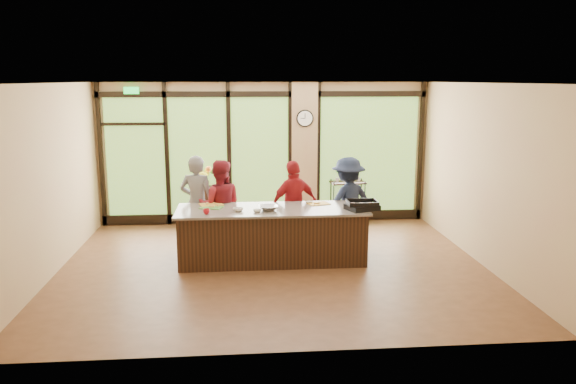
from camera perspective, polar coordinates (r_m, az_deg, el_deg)
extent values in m
plane|color=#52321D|center=(9.42, -1.50, -7.56)|extent=(7.00, 7.00, 0.00)
plane|color=white|center=(8.91, -1.60, 11.02)|extent=(7.00, 7.00, 0.00)
plane|color=tan|center=(12.01, -2.40, 3.94)|extent=(7.00, 0.00, 7.00)
plane|color=tan|center=(9.51, -23.12, 1.04)|extent=(0.00, 6.00, 6.00)
plane|color=tan|center=(9.88, 19.16, 1.69)|extent=(0.00, 6.00, 6.00)
cube|color=tan|center=(12.01, 1.67, 3.95)|extent=(0.55, 0.12, 3.00)
cube|color=black|center=(11.86, -2.44, 9.90)|extent=(6.90, 0.08, 0.12)
cube|color=black|center=(12.21, -2.34, -2.53)|extent=(6.90, 0.08, 0.20)
cube|color=#19D83F|center=(11.99, -15.63, 9.90)|extent=(0.30, 0.04, 0.14)
cube|color=#356423|center=(12.17, -15.23, 3.41)|extent=(1.20, 0.02, 2.50)
cube|color=#356423|center=(12.00, -9.10, 3.56)|extent=(1.20, 0.02, 2.50)
cube|color=#356423|center=(11.98, -2.87, 3.67)|extent=(1.20, 0.02, 2.50)
cube|color=#356423|center=(12.29, 8.17, 3.77)|extent=(2.10, 0.02, 2.50)
cube|color=black|center=(12.29, -18.47, 3.53)|extent=(0.08, 0.08, 3.00)
cube|color=black|center=(12.04, -12.21, 3.71)|extent=(0.08, 0.08, 3.00)
cube|color=black|center=(11.95, -6.00, 3.85)|extent=(0.08, 0.08, 3.00)
cube|color=black|center=(11.99, 0.24, 3.94)|extent=(0.08, 0.08, 3.00)
cube|color=black|center=(12.06, 3.09, 3.96)|extent=(0.08, 0.08, 3.00)
cube|color=black|center=(12.57, 13.32, 3.98)|extent=(0.08, 0.08, 3.00)
cube|color=black|center=(9.57, -1.62, -4.48)|extent=(3.10, 1.00, 0.88)
cube|color=gray|center=(9.46, -1.64, -1.80)|extent=(3.20, 1.10, 0.04)
cylinder|color=black|center=(11.87, 1.73, 7.49)|extent=(0.36, 0.04, 0.36)
cylinder|color=white|center=(11.85, 1.74, 7.49)|extent=(0.31, 0.01, 0.31)
cube|color=black|center=(11.84, 1.75, 7.73)|extent=(0.01, 0.00, 0.11)
cube|color=black|center=(11.84, 1.50, 7.49)|extent=(0.09, 0.00, 0.01)
imported|color=slate|center=(10.21, -9.21, -1.13)|extent=(0.72, 0.56, 1.74)
imported|color=maroon|center=(10.14, -6.94, -1.39)|extent=(0.81, 0.63, 1.66)
imported|color=maroon|center=(10.18, 0.61, -1.34)|extent=(1.03, 0.76, 1.63)
imported|color=#192137|center=(10.42, 6.10, -1.01)|extent=(1.24, 1.01, 1.67)
cube|color=black|center=(9.43, 7.54, -1.53)|extent=(0.60, 0.53, 0.09)
imported|color=silver|center=(9.32, -2.00, -1.62)|extent=(0.36, 0.36, 0.08)
cube|color=#488B32|center=(9.59, -7.76, -1.56)|extent=(0.43, 0.38, 0.01)
cube|color=gold|center=(9.81, -7.81, -1.27)|extent=(0.45, 0.38, 0.01)
cube|color=gold|center=(9.81, 3.10, -1.17)|extent=(0.42, 0.36, 0.01)
imported|color=silver|center=(9.30, -5.08, -1.78)|extent=(0.21, 0.21, 0.05)
imported|color=silver|center=(9.20, -3.14, -1.92)|extent=(0.16, 0.16, 0.04)
imported|color=silver|center=(9.86, 2.13, -1.04)|extent=(0.16, 0.16, 0.03)
imported|color=#A9101D|center=(9.14, -8.28, -1.97)|extent=(0.12, 0.12, 0.09)
cube|color=black|center=(11.96, -8.52, -1.47)|extent=(0.53, 0.53, 0.84)
imported|color=olive|center=(11.85, -8.60, 1.12)|extent=(0.29, 0.29, 0.26)
cube|color=black|center=(12.21, 6.03, -2.26)|extent=(0.77, 0.49, 0.03)
cube|color=black|center=(12.06, 6.10, 0.97)|extent=(0.77, 0.49, 0.03)
cylinder|color=black|center=(11.91, 4.65, -1.19)|extent=(0.03, 0.03, 0.94)
cylinder|color=black|center=(12.03, 7.79, -1.13)|extent=(0.03, 0.03, 0.94)
cylinder|color=black|center=(12.27, 4.36, -0.81)|extent=(0.03, 0.03, 0.94)
cylinder|color=black|center=(12.39, 7.41, -0.75)|extent=(0.03, 0.03, 0.94)
imported|color=silver|center=(12.01, 5.03, 1.25)|extent=(0.11, 0.11, 0.10)
imported|color=silver|center=(12.04, 5.77, 1.26)|extent=(0.11, 0.11, 0.10)
imported|color=silver|center=(12.07, 6.50, 1.27)|extent=(0.11, 0.11, 0.10)
imported|color=silver|center=(12.10, 7.17, 1.28)|extent=(0.11, 0.11, 0.10)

